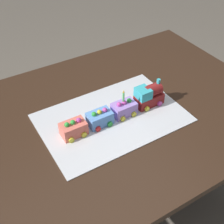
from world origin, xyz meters
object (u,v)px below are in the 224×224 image
object	(u,v)px
cake_locomotive	(149,95)
cake_car_tanker_lavender	(124,108)
cake_car_flatbed_sky_blue	(100,118)
dining_table	(117,129)
birthday_candle	(123,96)
cake_car_gondola_coral	(73,129)

from	to	relation	value
cake_locomotive	cake_car_tanker_lavender	world-z (taller)	cake_locomotive
cake_car_tanker_lavender	cake_car_flatbed_sky_blue	xyz separation A→B (m)	(0.12, 0.00, 0.00)
dining_table	cake_locomotive	world-z (taller)	cake_locomotive
dining_table	cake_car_tanker_lavender	size ratio (longest dim) A/B	14.00
dining_table	birthday_candle	size ratio (longest dim) A/B	24.85
cake_car_flatbed_sky_blue	birthday_candle	world-z (taller)	birthday_candle
cake_car_tanker_lavender	birthday_candle	bearing A→B (deg)	-0.00
cake_locomotive	birthday_candle	xyz separation A→B (m)	(0.13, 0.00, 0.05)
cake_locomotive	cake_car_flatbed_sky_blue	bearing A→B (deg)	0.00
cake_locomotive	birthday_candle	size ratio (longest dim) A/B	2.49
cake_car_flatbed_sky_blue	cake_locomotive	bearing A→B (deg)	-180.00
cake_car_tanker_lavender	cake_car_gondola_coral	distance (m)	0.24
cake_car_flatbed_sky_blue	cake_car_gondola_coral	distance (m)	0.12
dining_table	cake_car_flatbed_sky_blue	xyz separation A→B (m)	(0.10, 0.03, 0.14)
cake_car_tanker_lavender	cake_locomotive	bearing A→B (deg)	-180.00
cake_car_flatbed_sky_blue	cake_car_tanker_lavender	bearing A→B (deg)	180.00
birthday_candle	cake_car_tanker_lavender	bearing A→B (deg)	180.00
cake_locomotive	cake_car_tanker_lavender	bearing A→B (deg)	0.00
cake_car_gondola_coral	cake_car_flatbed_sky_blue	bearing A→B (deg)	180.00
cake_car_flatbed_sky_blue	cake_car_gondola_coral	size ratio (longest dim) A/B	1.00
dining_table	cake_car_gondola_coral	bearing A→B (deg)	8.72
cake_car_tanker_lavender	birthday_candle	distance (m)	0.07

